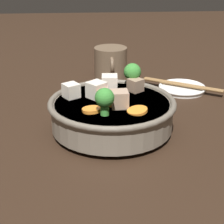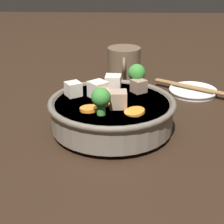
{
  "view_description": "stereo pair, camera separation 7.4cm",
  "coord_description": "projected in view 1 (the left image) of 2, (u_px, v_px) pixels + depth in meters",
  "views": [
    {
      "loc": [
        0.68,
        -0.05,
        0.34
      ],
      "look_at": [
        0.0,
        0.0,
        0.04
      ],
      "focal_mm": 60.0,
      "sensor_mm": 36.0,
      "label": 1
    },
    {
      "loc": [
        0.68,
        0.02,
        0.34
      ],
      "look_at": [
        0.0,
        0.0,
        0.04
      ],
      "focal_mm": 60.0,
      "sensor_mm": 36.0,
      "label": 2
    }
  ],
  "objects": [
    {
      "name": "ground_plane",
      "position": [
        112.0,
        131.0,
        0.76
      ],
      "size": [
        3.0,
        3.0,
        0.0
      ],
      "primitive_type": "plane",
      "color": "black"
    },
    {
      "name": "stirfry_bowl",
      "position": [
        112.0,
        111.0,
        0.75
      ],
      "size": [
        0.25,
        0.25,
        0.12
      ],
      "color": "slate",
      "rests_on": "ground_plane"
    },
    {
      "name": "dark_mug",
      "position": [
        111.0,
        62.0,
        1.06
      ],
      "size": [
        0.12,
        0.09,
        0.08
      ],
      "color": "brown",
      "rests_on": "ground_plane"
    },
    {
      "name": "chopsticks_pair",
      "position": [
        182.0,
        85.0,
        0.97
      ],
      "size": [
        0.13,
        0.19,
        0.01
      ],
      "color": "olive",
      "rests_on": "side_saucer"
    },
    {
      "name": "side_saucer",
      "position": [
        182.0,
        88.0,
        0.97
      ],
      "size": [
        0.12,
        0.12,
        0.01
      ],
      "color": "white",
      "rests_on": "ground_plane"
    }
  ]
}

